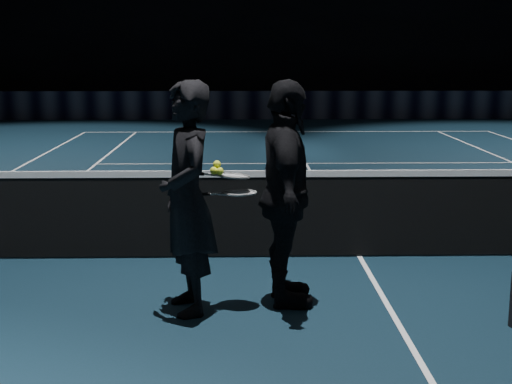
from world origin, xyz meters
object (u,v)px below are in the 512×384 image
at_px(racket_lower, 240,193).
at_px(tennis_balls, 217,169).
at_px(player_b, 286,194).
at_px(racket_upper, 233,176).
at_px(player_a, 187,199).

bearing_deg(racket_lower, tennis_balls, 178.53).
relative_size(player_b, racket_upper, 2.88).
bearing_deg(player_a, racket_upper, 88.57).
bearing_deg(racket_upper, racket_lower, -42.66).
relative_size(player_a, player_b, 1.00).
xyz_separation_m(player_a, tennis_balls, (0.25, 0.05, 0.24)).
bearing_deg(racket_lower, player_b, -0.00).
relative_size(racket_upper, tennis_balls, 5.67).
relative_size(racket_lower, tennis_balls, 5.67).
xyz_separation_m(player_b, tennis_balls, (-0.59, -0.10, 0.24)).
height_order(racket_upper, tennis_balls, tennis_balls).
xyz_separation_m(player_a, racket_upper, (0.39, 0.11, 0.17)).
height_order(player_a, racket_lower, player_a).
bearing_deg(racket_upper, player_b, -9.08).
bearing_deg(tennis_balls, racket_lower, 9.10).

